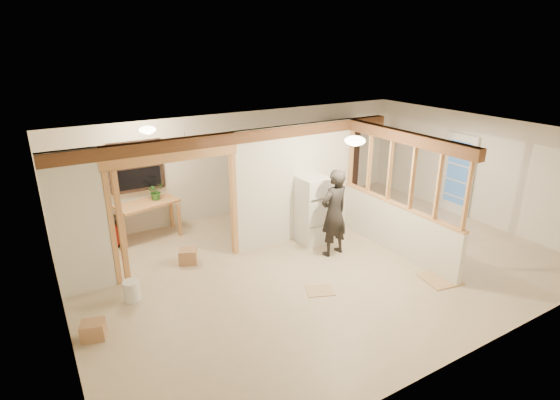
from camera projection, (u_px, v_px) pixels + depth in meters
floor at (319, 262)px, 8.59m from camera, size 9.00×6.50×0.01m
ceiling at (324, 136)px, 7.73m from camera, size 9.00×6.50×0.01m
wall_back at (244, 163)px, 10.78m from camera, size 9.00×0.01×2.50m
wall_front at (472, 279)px, 5.54m from camera, size 9.00×0.01×2.50m
wall_left at (55, 261)px, 5.99m from camera, size 0.01×6.50×2.50m
wall_right at (476, 168)px, 10.32m from camera, size 0.01×6.50×2.50m
partition_left_stub at (79, 224)px, 7.18m from camera, size 0.90×0.12×2.50m
partition_center at (296, 183)px, 9.22m from camera, size 2.80×0.12×2.50m
doorway_frame at (177, 214)px, 8.02m from camera, size 2.46×0.14×2.20m
header_beam_back at (243, 137)px, 8.25m from camera, size 7.00×0.18×0.22m
header_beam_right at (405, 137)px, 8.21m from camera, size 0.18×3.30×0.22m
pony_wall at (396, 228)px, 8.86m from camera, size 0.12×3.20×1.00m
stud_partition at (401, 174)px, 8.46m from camera, size 0.14×3.20×1.32m
window_back at (136, 166)px, 9.36m from camera, size 1.12×0.10×1.10m
french_door at (458, 175)px, 10.69m from camera, size 0.12×0.86×2.00m
ceiling_dome_main at (355, 141)px, 7.47m from camera, size 0.36×0.36×0.16m
ceiling_dome_util at (147, 130)px, 8.38m from camera, size 0.32×0.32×0.14m
hanging_bulb at (186, 149)px, 8.16m from camera, size 0.07×0.07×0.07m
refrigerator at (313, 210)px, 9.22m from camera, size 0.60×0.58×1.45m
woman at (334, 213)px, 8.60m from camera, size 0.71×0.51×1.79m
work_table at (149, 220)px, 9.54m from camera, size 1.40×0.90×0.81m
potted_plant at (156, 191)px, 9.51m from camera, size 0.43×0.40×0.38m
shop_vac at (109, 232)px, 9.13m from camera, size 0.61×0.61×0.65m
bookshelf at (341, 158)px, 12.02m from camera, size 1.03×0.34×2.06m
bucket at (132, 291)px, 7.27m from camera, size 0.34×0.34×0.35m
box_util_a at (188, 256)px, 8.49m from camera, size 0.42×0.40×0.29m
box_util_b at (99, 275)px, 7.86m from camera, size 0.28×0.28×0.25m
box_front at (93, 330)px, 6.34m from camera, size 0.40×0.36×0.27m
floor_panel_near at (440, 279)px, 7.94m from camera, size 0.72×0.72×0.02m
floor_panel_far at (320, 291)px, 7.58m from camera, size 0.57×0.53×0.01m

